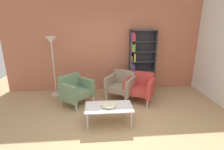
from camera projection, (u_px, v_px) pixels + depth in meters
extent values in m
plane|color=tan|center=(119.00, 132.00, 3.49)|extent=(8.32, 8.32, 0.00)
cube|color=#B2664C|center=(110.00, 44.00, 5.40)|extent=(6.40, 0.12, 2.90)
cube|color=#333338|center=(130.00, 61.00, 5.38)|extent=(0.03, 0.30, 1.90)
cube|color=#333338|center=(154.00, 61.00, 5.44)|extent=(0.03, 0.30, 1.90)
cube|color=#333338|center=(144.00, 30.00, 5.14)|extent=(0.80, 0.30, 0.03)
cube|color=#333338|center=(141.00, 89.00, 5.69)|extent=(0.80, 0.30, 0.03)
cube|color=#333338|center=(141.00, 60.00, 5.55)|extent=(0.80, 0.02, 1.90)
cube|color=#333338|center=(141.00, 80.00, 5.59)|extent=(0.76, 0.28, 0.02)
cube|color=#333338|center=(142.00, 71.00, 5.50)|extent=(0.76, 0.28, 0.02)
cube|color=#333338|center=(142.00, 61.00, 5.41)|extent=(0.76, 0.28, 0.02)
cube|color=#333338|center=(143.00, 51.00, 5.32)|extent=(0.76, 0.28, 0.02)
cube|color=#333338|center=(143.00, 41.00, 5.23)|extent=(0.76, 0.28, 0.02)
cube|color=orange|center=(130.00, 86.00, 5.59)|extent=(0.02, 0.23, 0.23)
cube|color=red|center=(132.00, 86.00, 5.58)|extent=(0.04, 0.18, 0.19)
cube|color=green|center=(133.00, 86.00, 5.57)|extent=(0.04, 0.17, 0.24)
cube|color=black|center=(135.00, 85.00, 5.61)|extent=(0.04, 0.25, 0.23)
cube|color=green|center=(131.00, 78.00, 5.49)|extent=(0.04, 0.19, 0.17)
cube|color=white|center=(132.00, 78.00, 5.48)|extent=(0.02, 0.17, 0.18)
cube|color=black|center=(133.00, 77.00, 5.51)|extent=(0.03, 0.23, 0.21)
cube|color=orange|center=(131.00, 67.00, 5.41)|extent=(0.02, 0.24, 0.24)
cube|color=blue|center=(132.00, 67.00, 5.38)|extent=(0.03, 0.18, 0.26)
cube|color=purple|center=(133.00, 68.00, 5.42)|extent=(0.04, 0.22, 0.20)
cube|color=olive|center=(131.00, 59.00, 5.31)|extent=(0.04, 0.19, 0.17)
cube|color=black|center=(133.00, 57.00, 5.29)|extent=(0.03, 0.18, 0.27)
cube|color=yellow|center=(134.00, 57.00, 5.32)|extent=(0.04, 0.21, 0.24)
cube|color=olive|center=(132.00, 47.00, 5.23)|extent=(0.04, 0.23, 0.25)
cube|color=yellow|center=(133.00, 48.00, 5.24)|extent=(0.02, 0.23, 0.19)
cube|color=green|center=(134.00, 47.00, 5.25)|extent=(0.03, 0.25, 0.23)
cube|color=purple|center=(132.00, 37.00, 5.15)|extent=(0.02, 0.25, 0.24)
cube|color=red|center=(133.00, 37.00, 5.14)|extent=(0.04, 0.23, 0.25)
cube|color=red|center=(135.00, 37.00, 5.16)|extent=(0.02, 0.25, 0.20)
cube|color=silver|center=(109.00, 107.00, 3.70)|extent=(1.00, 0.56, 0.02)
cylinder|color=silver|center=(87.00, 122.00, 3.51)|extent=(0.03, 0.03, 0.38)
cylinder|color=silver|center=(131.00, 120.00, 3.58)|extent=(0.03, 0.03, 0.38)
cylinder|color=silver|center=(88.00, 111.00, 3.94)|extent=(0.03, 0.03, 0.38)
cylinder|color=silver|center=(128.00, 109.00, 4.02)|extent=(0.03, 0.03, 0.38)
cylinder|color=beige|center=(109.00, 106.00, 3.70)|extent=(0.13, 0.13, 0.02)
cylinder|color=beige|center=(109.00, 105.00, 3.69)|extent=(0.32, 0.32, 0.02)
torus|color=beige|center=(109.00, 105.00, 3.69)|extent=(0.32, 0.32, 0.02)
cube|color=slate|center=(77.00, 93.00, 4.59)|extent=(0.86, 0.86, 0.16)
cube|color=slate|center=(69.00, 81.00, 4.66)|extent=(0.52, 0.56, 0.38)
cube|color=slate|center=(67.00, 93.00, 4.31)|extent=(0.53, 0.49, 0.46)
cube|color=slate|center=(85.00, 86.00, 4.78)|extent=(0.53, 0.49, 0.46)
cylinder|color=silver|center=(76.00, 108.00, 4.24)|extent=(0.04, 0.04, 0.24)
cylinder|color=silver|center=(93.00, 99.00, 4.69)|extent=(0.04, 0.04, 0.24)
cylinder|color=silver|center=(61.00, 101.00, 4.57)|extent=(0.04, 0.04, 0.24)
cylinder|color=silver|center=(79.00, 94.00, 5.03)|extent=(0.04, 0.04, 0.24)
cube|color=gray|center=(121.00, 88.00, 4.93)|extent=(0.85, 0.83, 0.16)
cube|color=gray|center=(125.00, 77.00, 5.08)|extent=(0.61, 0.44, 0.38)
cube|color=gray|center=(111.00, 83.00, 5.02)|extent=(0.41, 0.58, 0.46)
cube|color=gray|center=(131.00, 86.00, 4.75)|extent=(0.41, 0.58, 0.46)
cylinder|color=silver|center=(106.00, 97.00, 4.86)|extent=(0.04, 0.04, 0.24)
cylinder|color=silver|center=(126.00, 101.00, 4.60)|extent=(0.04, 0.04, 0.24)
cylinder|color=silver|center=(115.00, 90.00, 5.35)|extent=(0.04, 0.04, 0.24)
cylinder|color=silver|center=(134.00, 93.00, 5.09)|extent=(0.04, 0.04, 0.24)
cube|color=#B73833|center=(139.00, 90.00, 4.77)|extent=(0.84, 0.82, 0.16)
cube|color=#B73833|center=(142.00, 78.00, 4.92)|extent=(0.62, 0.41, 0.38)
cube|color=#B73833|center=(129.00, 85.00, 4.84)|extent=(0.39, 0.59, 0.46)
cube|color=#B73833|center=(151.00, 89.00, 4.60)|extent=(0.39, 0.59, 0.46)
cylinder|color=silver|center=(125.00, 100.00, 4.67)|extent=(0.04, 0.04, 0.24)
cylinder|color=silver|center=(147.00, 104.00, 4.44)|extent=(0.04, 0.04, 0.24)
cylinder|color=silver|center=(132.00, 92.00, 5.18)|extent=(0.04, 0.04, 0.24)
cylinder|color=silver|center=(152.00, 95.00, 4.94)|extent=(0.04, 0.04, 0.24)
cylinder|color=silver|center=(56.00, 94.00, 5.29)|extent=(0.28, 0.28, 0.02)
cylinder|color=silver|center=(54.00, 68.00, 5.05)|extent=(0.03, 0.03, 1.65)
cone|color=white|center=(51.00, 40.00, 4.81)|extent=(0.32, 0.32, 0.18)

